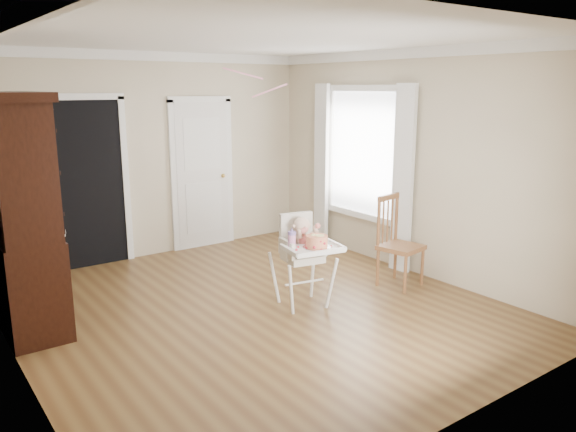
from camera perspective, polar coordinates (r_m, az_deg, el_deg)
floor at (r=5.92m, az=-3.21°, el=-9.43°), size 5.00×5.00×0.00m
ceiling at (r=5.49m, az=-3.58°, el=17.62°), size 5.00×5.00×0.00m
wall_back at (r=7.75m, az=-13.49°, el=5.93°), size 4.50×0.00×4.50m
wall_left at (r=4.75m, az=-26.86°, el=0.58°), size 0.00×5.00×5.00m
wall_right at (r=7.01m, az=12.35°, el=5.27°), size 0.00×5.00×5.00m
crown_molding at (r=5.49m, az=-3.57°, el=16.99°), size 4.50×5.00×0.12m
doorway at (r=7.47m, az=-19.72°, el=3.40°), size 1.06×0.05×2.22m
closet_door at (r=8.06m, az=-8.70°, el=4.07°), size 0.96×0.09×2.13m
window_right at (r=7.52m, az=7.40°, el=5.48°), size 0.13×1.84×2.30m
high_chair at (r=5.82m, az=1.52°, el=-3.42°), size 0.68×0.79×0.99m
baby at (r=5.80m, az=1.43°, el=-2.13°), size 0.27×0.23×0.41m
cake at (r=5.59m, az=2.95°, el=-2.61°), size 0.28×0.28×0.13m
sippy_cup at (r=5.63m, az=0.39°, el=-2.29°), size 0.08×0.08×0.20m
china_cabinet at (r=5.74m, az=-25.60°, el=0.16°), size 0.58×1.31×2.21m
dining_chair at (r=6.58m, az=11.16°, el=-2.83°), size 0.50×0.50×1.05m
streamer at (r=6.95m, az=-4.59°, el=14.24°), size 0.39×0.34×0.15m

